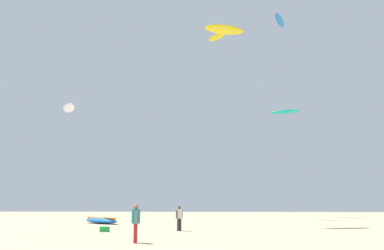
{
  "coord_description": "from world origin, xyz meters",
  "views": [
    {
      "loc": [
        1.51,
        -11.84,
        1.91
      ],
      "look_at": [
        0.0,
        20.9,
        8.63
      ],
      "focal_mm": 34.95,
      "sensor_mm": 36.0,
      "label": 1
    }
  ],
  "objects_px": {
    "person_foreground": "(136,220)",
    "kite_aloft_1": "(280,20)",
    "kite_aloft_5": "(224,30)",
    "person_midground": "(179,216)",
    "kite_aloft_3": "(285,112)",
    "kite_aloft_4": "(217,37)",
    "kite_grounded_near": "(101,221)",
    "kite_aloft_0": "(69,108)",
    "cooler_box": "(105,229)"
  },
  "relations": [
    {
      "from": "person_foreground",
      "to": "kite_aloft_1",
      "type": "height_order",
      "value": "kite_aloft_1"
    },
    {
      "from": "kite_aloft_1",
      "to": "kite_aloft_5",
      "type": "relative_size",
      "value": 0.79
    },
    {
      "from": "person_midground",
      "to": "kite_aloft_5",
      "type": "height_order",
      "value": "kite_aloft_5"
    },
    {
      "from": "person_foreground",
      "to": "kite_aloft_5",
      "type": "bearing_deg",
      "value": -124.35
    },
    {
      "from": "kite_aloft_3",
      "to": "kite_aloft_4",
      "type": "xyz_separation_m",
      "value": [
        -9.14,
        -4.17,
        9.07
      ]
    },
    {
      "from": "kite_aloft_1",
      "to": "kite_aloft_3",
      "type": "height_order",
      "value": "kite_aloft_1"
    },
    {
      "from": "kite_aloft_1",
      "to": "kite_aloft_4",
      "type": "height_order",
      "value": "kite_aloft_4"
    },
    {
      "from": "kite_aloft_3",
      "to": "kite_grounded_near",
      "type": "bearing_deg",
      "value": -141.31
    },
    {
      "from": "kite_aloft_0",
      "to": "kite_aloft_1",
      "type": "xyz_separation_m",
      "value": [
        20.83,
        -1.89,
        7.98
      ]
    },
    {
      "from": "kite_aloft_4",
      "to": "kite_aloft_3",
      "type": "bearing_deg",
      "value": 24.54
    },
    {
      "from": "kite_aloft_1",
      "to": "kite_grounded_near",
      "type": "bearing_deg",
      "value": -179.72
    },
    {
      "from": "kite_grounded_near",
      "to": "kite_aloft_1",
      "type": "bearing_deg",
      "value": 0.28
    },
    {
      "from": "person_foreground",
      "to": "kite_aloft_4",
      "type": "distance_m",
      "value": 35.06
    },
    {
      "from": "kite_aloft_3",
      "to": "person_foreground",
      "type": "bearing_deg",
      "value": -113.84
    },
    {
      "from": "kite_aloft_3",
      "to": "kite_aloft_1",
      "type": "bearing_deg",
      "value": -102.05
    },
    {
      "from": "kite_grounded_near",
      "to": "cooler_box",
      "type": "xyz_separation_m",
      "value": [
        2.81,
        -8.89,
        -0.1
      ]
    },
    {
      "from": "person_foreground",
      "to": "person_midground",
      "type": "relative_size",
      "value": 1.1
    },
    {
      "from": "kite_aloft_4",
      "to": "kite_aloft_0",
      "type": "bearing_deg",
      "value": -147.06
    },
    {
      "from": "person_midground",
      "to": "kite_aloft_3",
      "type": "relative_size",
      "value": 0.42
    },
    {
      "from": "person_foreground",
      "to": "kite_aloft_1",
      "type": "bearing_deg",
      "value": -138.65
    },
    {
      "from": "kite_aloft_0",
      "to": "kite_aloft_1",
      "type": "bearing_deg",
      "value": -5.17
    },
    {
      "from": "person_foreground",
      "to": "person_midground",
      "type": "distance_m",
      "value": 7.58
    },
    {
      "from": "kite_grounded_near",
      "to": "kite_aloft_3",
      "type": "xyz_separation_m",
      "value": [
        19.86,
        15.9,
        13.51
      ]
    },
    {
      "from": "cooler_box",
      "to": "kite_aloft_4",
      "type": "distance_m",
      "value": 31.66
    },
    {
      "from": "person_foreground",
      "to": "person_midground",
      "type": "bearing_deg",
      "value": -115.87
    },
    {
      "from": "cooler_box",
      "to": "kite_grounded_near",
      "type": "bearing_deg",
      "value": 107.52
    },
    {
      "from": "kite_aloft_1",
      "to": "kite_aloft_5",
      "type": "distance_m",
      "value": 5.77
    },
    {
      "from": "person_foreground",
      "to": "kite_grounded_near",
      "type": "xyz_separation_m",
      "value": [
        -6.06,
        15.33,
        -0.79
      ]
    },
    {
      "from": "person_midground",
      "to": "kite_aloft_3",
      "type": "distance_m",
      "value": 29.71
    },
    {
      "from": "person_foreground",
      "to": "kite_aloft_0",
      "type": "height_order",
      "value": "kite_aloft_0"
    },
    {
      "from": "kite_aloft_3",
      "to": "kite_aloft_5",
      "type": "height_order",
      "value": "kite_aloft_5"
    },
    {
      "from": "cooler_box",
      "to": "person_foreground",
      "type": "bearing_deg",
      "value": -63.24
    },
    {
      "from": "kite_aloft_4",
      "to": "kite_aloft_1",
      "type": "bearing_deg",
      "value": -63.68
    },
    {
      "from": "kite_aloft_1",
      "to": "kite_aloft_3",
      "type": "bearing_deg",
      "value": 77.95
    },
    {
      "from": "kite_grounded_near",
      "to": "kite_aloft_5",
      "type": "relative_size",
      "value": 1.06
    },
    {
      "from": "person_midground",
      "to": "kite_grounded_near",
      "type": "relative_size",
      "value": 0.38
    },
    {
      "from": "kite_aloft_0",
      "to": "kite_aloft_3",
      "type": "height_order",
      "value": "kite_aloft_3"
    },
    {
      "from": "person_midground",
      "to": "kite_aloft_5",
      "type": "relative_size",
      "value": 0.41
    },
    {
      "from": "cooler_box",
      "to": "kite_aloft_5",
      "type": "bearing_deg",
      "value": 42.39
    },
    {
      "from": "person_midground",
      "to": "kite_aloft_3",
      "type": "xyz_separation_m",
      "value": [
        12.32,
        23.8,
        12.82
      ]
    },
    {
      "from": "kite_grounded_near",
      "to": "kite_aloft_0",
      "type": "height_order",
      "value": "kite_aloft_0"
    },
    {
      "from": "person_foreground",
      "to": "kite_aloft_1",
      "type": "relative_size",
      "value": 0.57
    },
    {
      "from": "kite_aloft_1",
      "to": "kite_aloft_4",
      "type": "bearing_deg",
      "value": 116.32
    },
    {
      "from": "kite_aloft_1",
      "to": "kite_aloft_0",
      "type": "bearing_deg",
      "value": 174.83
    },
    {
      "from": "person_midground",
      "to": "kite_aloft_4",
      "type": "xyz_separation_m",
      "value": [
        3.18,
        19.63,
        21.9
      ]
    },
    {
      "from": "cooler_box",
      "to": "kite_aloft_4",
      "type": "bearing_deg",
      "value": 69.0
    },
    {
      "from": "kite_grounded_near",
      "to": "cooler_box",
      "type": "relative_size",
      "value": 7.55
    },
    {
      "from": "kite_grounded_near",
      "to": "kite_aloft_0",
      "type": "bearing_deg",
      "value": 155.68
    },
    {
      "from": "kite_aloft_1",
      "to": "kite_aloft_5",
      "type": "height_order",
      "value": "kite_aloft_1"
    },
    {
      "from": "person_foreground",
      "to": "kite_aloft_5",
      "type": "xyz_separation_m",
      "value": [
        5.03,
        14.01,
        16.46
      ]
    }
  ]
}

